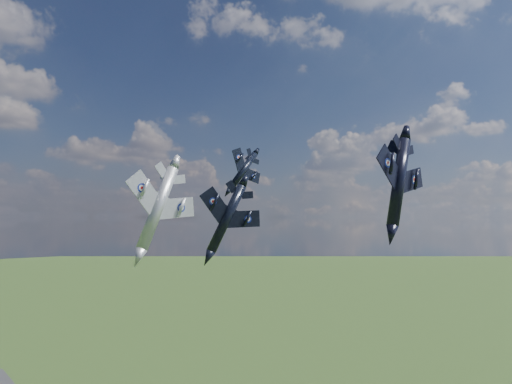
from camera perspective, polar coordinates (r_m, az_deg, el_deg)
jet_lead_navy at (r=65.45m, az=-3.36°, el=-2.99°), size 13.49×15.61×6.57m
jet_right_navy at (r=66.81m, az=16.00°, el=1.13°), size 13.53×17.25×6.42m
jet_high_navy at (r=95.63m, az=-1.52°, el=2.41°), size 10.02×13.82×8.21m
jet_left_silver at (r=62.16m, az=-11.17°, el=-1.77°), size 11.70×15.37×6.99m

